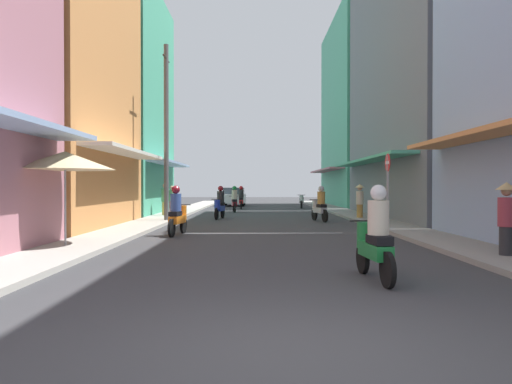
{
  "coord_description": "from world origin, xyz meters",
  "views": [
    {
      "loc": [
        -0.35,
        -4.43,
        1.55
      ],
      "look_at": [
        -0.34,
        20.76,
        1.26
      ],
      "focal_mm": 33.83,
      "sensor_mm": 36.0,
      "label": 1
    }
  ],
  "objects": [
    {
      "name": "ground_plane",
      "position": [
        0.0,
        17.66,
        0.0
      ],
      "size": [
        95.3,
        95.3,
        0.0
      ],
      "primitive_type": "plane",
      "color": "#38383A"
    },
    {
      "name": "sidewalk_left",
      "position": [
        -4.74,
        17.66,
        0.06
      ],
      "size": [
        1.63,
        51.32,
        0.12
      ],
      "primitive_type": "cube",
      "color": "#ADA89E",
      "rests_on": "ground"
    },
    {
      "name": "sidewalk_right",
      "position": [
        4.74,
        17.66,
        0.06
      ],
      "size": [
        1.63,
        51.32,
        0.12
      ],
      "primitive_type": "cube",
      "color": "gray",
      "rests_on": "ground"
    },
    {
      "name": "building_left_mid",
      "position": [
        -8.55,
        13.23,
        5.09
      ],
      "size": [
        7.05,
        8.26,
        10.19
      ],
      "color": "#D88C4C",
      "rests_on": "ground"
    },
    {
      "name": "building_left_far",
      "position": [
        -8.56,
        21.98,
        6.01
      ],
      "size": [
        7.05,
        8.31,
        12.02
      ],
      "color": "#4CB28C",
      "rests_on": "ground"
    },
    {
      "name": "building_right_mid",
      "position": [
        8.56,
        19.07,
        7.7
      ],
      "size": [
        7.05,
        13.69,
        15.42
      ],
      "color": "slate",
      "rests_on": "ground"
    },
    {
      "name": "building_right_far",
      "position": [
        8.56,
        33.03,
        7.19
      ],
      "size": [
        7.05,
        12.36,
        14.38
      ],
      "color": "#4CB28C",
      "rests_on": "ground"
    },
    {
      "name": "motorbike_blue",
      "position": [
        -2.08,
        18.53,
        0.7
      ],
      "size": [
        0.58,
        1.8,
        1.58
      ],
      "color": "black",
      "rests_on": "ground"
    },
    {
      "name": "motorbike_orange",
      "position": [
        -2.84,
        10.8,
        0.7
      ],
      "size": [
        0.56,
        1.8,
        1.58
      ],
      "color": "black",
      "rests_on": "ground"
    },
    {
      "name": "motorbike_white",
      "position": [
        2.89,
        29.81,
        0.5
      ],
      "size": [
        0.55,
        1.81,
        0.96
      ],
      "color": "black",
      "rests_on": "ground"
    },
    {
      "name": "motorbike_red",
      "position": [
        -1.38,
        28.68,
        0.7
      ],
      "size": [
        0.55,
        1.81,
        1.58
      ],
      "color": "black",
      "rests_on": "ground"
    },
    {
      "name": "motorbike_silver",
      "position": [
        2.47,
        16.86,
        0.7
      ],
      "size": [
        0.66,
        1.78,
        1.58
      ],
      "color": "black",
      "rests_on": "ground"
    },
    {
      "name": "motorbike_green",
      "position": [
        1.6,
        3.47,
        0.7
      ],
      "size": [
        0.55,
        1.81,
        1.58
      ],
      "color": "black",
      "rests_on": "ground"
    },
    {
      "name": "motorbike_maroon",
      "position": [
        -1.67,
        24.66,
        0.7
      ],
      "size": [
        0.55,
        1.81,
        1.58
      ],
      "color": "black",
      "rests_on": "ground"
    },
    {
      "name": "parked_car",
      "position": [
        -2.1,
        33.88,
        0.74
      ],
      "size": [
        1.82,
        4.13,
        1.45
      ],
      "color": "silver",
      "rests_on": "ground"
    },
    {
      "name": "pedestrian_crossing",
      "position": [
        -5.08,
        22.51,
        0.79
      ],
      "size": [
        0.34,
        0.34,
        1.59
      ],
      "color": "#99333F",
      "rests_on": "ground"
    },
    {
      "name": "pedestrian_midway",
      "position": [
        4.86,
        5.57,
        0.93
      ],
      "size": [
        0.44,
        0.44,
        1.64
      ],
      "color": "#262628",
      "rests_on": "ground"
    },
    {
      "name": "pedestrian_foreground",
      "position": [
        4.41,
        17.67,
        0.93
      ],
      "size": [
        0.44,
        0.44,
        1.65
      ],
      "color": "#BF8C3F",
      "rests_on": "ground"
    },
    {
      "name": "pedestrian_far",
      "position": [
        -4.9,
        19.54,
        0.85
      ],
      "size": [
        0.34,
        0.34,
        1.69
      ],
      "color": "#BF8C3F",
      "rests_on": "ground"
    },
    {
      "name": "vendor_umbrella",
      "position": [
        -5.03,
        7.34,
        2.18
      ],
      "size": [
        2.4,
        2.4,
        2.41
      ],
      "color": "#99999E",
      "rests_on": "ground"
    },
    {
      "name": "utility_pole",
      "position": [
        -4.18,
        16.1,
        3.87
      ],
      "size": [
        0.2,
        1.2,
        7.58
      ],
      "color": "#4C4C4F",
      "rests_on": "ground"
    },
    {
      "name": "street_sign_no_entry",
      "position": [
        4.08,
        11.78,
        1.72
      ],
      "size": [
        0.07,
        0.6,
        2.65
      ],
      "color": "gray",
      "rests_on": "ground"
    }
  ]
}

